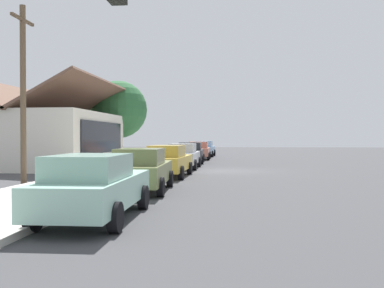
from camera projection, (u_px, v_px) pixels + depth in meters
ground_plane at (225, 171)px, 25.21m from camera, size 120.00×120.00×0.00m
sidewalk_curb at (132, 169)px, 25.81m from camera, size 60.00×4.20×0.16m
car_seafoam at (94, 186)px, 10.35m from camera, size 4.86×2.08×1.59m
car_olive at (142, 169)px, 15.67m from camera, size 4.74×2.12×1.59m
car_mustard at (168, 161)px, 21.49m from camera, size 4.85×2.03×1.59m
car_silver at (183, 156)px, 27.21m from camera, size 4.90×1.94×1.59m
car_charcoal at (191, 152)px, 33.00m from camera, size 4.88×2.24×1.59m
car_coral at (199, 150)px, 38.33m from camera, size 4.40×2.13×1.59m
car_skyblue at (204, 149)px, 44.11m from camera, size 4.80×2.12×1.59m
storefront_building at (46, 138)px, 28.56m from camera, size 10.70×8.10×5.81m
shade_tree at (118, 110)px, 34.95m from camera, size 4.68×4.68×6.59m
traffic_light_main at (16, 37)px, 6.37m from camera, size 0.37×2.79×5.20m
utility_pole_wooden at (23, 91)px, 17.92m from camera, size 1.80×0.24×7.50m
fire_hydrant_red at (140, 167)px, 21.69m from camera, size 0.22×0.22×0.71m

